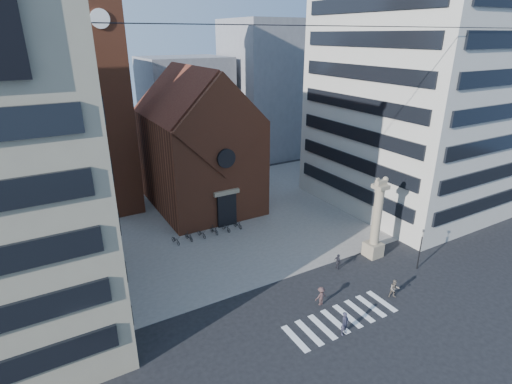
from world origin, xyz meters
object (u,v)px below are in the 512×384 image
at_px(pedestrian_0, 345,323).
at_px(lion_column, 376,226).
at_px(pedestrian_1, 394,289).
at_px(scooter_0, 176,240).
at_px(pedestrian_2, 338,262).
at_px(traffic_light, 420,248).

bearing_deg(pedestrian_0, lion_column, 21.96).
xyz_separation_m(pedestrian_1, scooter_0, (-13.31, 18.70, -0.39)).
distance_m(lion_column, pedestrian_1, 7.53).
height_order(lion_column, pedestrian_2, lion_column).
relative_size(lion_column, pedestrian_2, 5.34).
bearing_deg(pedestrian_2, traffic_light, -120.48).
height_order(traffic_light, pedestrian_1, traffic_light).
relative_size(lion_column, traffic_light, 2.02).
height_order(pedestrian_1, pedestrian_2, pedestrian_1).
relative_size(traffic_light, pedestrian_1, 2.45).
bearing_deg(pedestrian_1, traffic_light, 48.72).
bearing_deg(pedestrian_2, pedestrian_1, -169.24).
xyz_separation_m(traffic_light, scooter_0, (-18.90, 16.61, -1.80)).
xyz_separation_m(traffic_light, pedestrian_1, (-5.59, -2.09, -1.41)).
relative_size(lion_column, pedestrian_0, 4.44).
xyz_separation_m(pedestrian_1, pedestrian_2, (-1.24, 5.94, -0.07)).
relative_size(lion_column, pedestrian_1, 4.94).
height_order(traffic_light, scooter_0, traffic_light).
height_order(lion_column, scooter_0, lion_column).
distance_m(lion_column, scooter_0, 21.30).
height_order(lion_column, traffic_light, lion_column).
bearing_deg(lion_column, pedestrian_2, -178.28).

